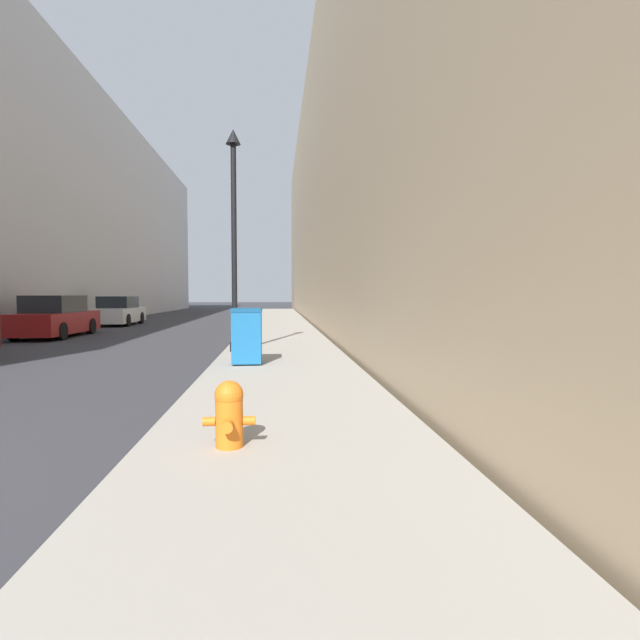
{
  "coord_description": "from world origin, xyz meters",
  "views": [
    {
      "loc": [
        5.48,
        -3.32,
        1.64
      ],
      "look_at": [
        7.4,
        18.6,
        0.49
      ],
      "focal_mm": 28.0,
      "sensor_mm": 36.0,
      "label": 1
    }
  ],
  "objects_px": {
    "fire_hydrant": "(229,413)",
    "trash_bin": "(247,335)",
    "parked_sedan_far": "(118,312)",
    "lamppost": "(234,225)",
    "parked_sedan_near": "(55,318)"
  },
  "relations": [
    {
      "from": "parked_sedan_far",
      "to": "parked_sedan_near",
      "type": "bearing_deg",
      "value": -90.61
    },
    {
      "from": "fire_hydrant",
      "to": "lamppost",
      "type": "height_order",
      "value": "lamppost"
    },
    {
      "from": "trash_bin",
      "to": "lamppost",
      "type": "relative_size",
      "value": 0.21
    },
    {
      "from": "lamppost",
      "to": "fire_hydrant",
      "type": "bearing_deg",
      "value": -85.7
    },
    {
      "from": "fire_hydrant",
      "to": "trash_bin",
      "type": "distance_m",
      "value": 5.88
    },
    {
      "from": "trash_bin",
      "to": "lamppost",
      "type": "bearing_deg",
      "value": 100.79
    },
    {
      "from": "lamppost",
      "to": "parked_sedan_far",
      "type": "bearing_deg",
      "value": 117.25
    },
    {
      "from": "trash_bin",
      "to": "parked_sedan_far",
      "type": "relative_size",
      "value": 0.28
    },
    {
      "from": "fire_hydrant",
      "to": "parked_sedan_far",
      "type": "distance_m",
      "value": 23.72
    },
    {
      "from": "fire_hydrant",
      "to": "parked_sedan_near",
      "type": "bearing_deg",
      "value": 118.09
    },
    {
      "from": "trash_bin",
      "to": "lamppost",
      "type": "xyz_separation_m",
      "value": [
        -0.45,
        2.37,
        2.67
      ]
    },
    {
      "from": "lamppost",
      "to": "parked_sedan_near",
      "type": "xyz_separation_m",
      "value": [
        -7.36,
        6.7,
        -2.69
      ]
    },
    {
      "from": "parked_sedan_far",
      "to": "lamppost",
      "type": "bearing_deg",
      "value": -62.75
    },
    {
      "from": "lamppost",
      "to": "parked_sedan_near",
      "type": "distance_m",
      "value": 10.31
    },
    {
      "from": "trash_bin",
      "to": "parked_sedan_far",
      "type": "height_order",
      "value": "parked_sedan_far"
    }
  ]
}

